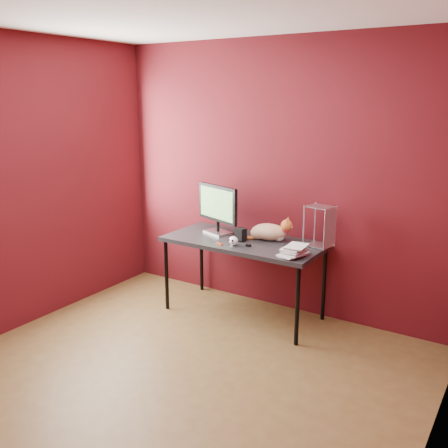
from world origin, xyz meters
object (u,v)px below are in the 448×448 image
Objects in this scene: skull_mug at (233,241)px; book_stack at (289,192)px; monitor at (218,207)px; cat at (269,232)px; desk at (244,245)px; speaker at (241,235)px.

book_stack is (0.52, 0.03, 0.50)m from skull_mug.
monitor is 0.49× the size of book_stack.
cat is 0.44× the size of book_stack.
skull_mug is at bearing -130.64° from cat.
skull_mug is at bearing -87.56° from desk.
book_stack is at bearing -3.75° from speaker.
skull_mug is at bearing -176.82° from book_stack.
cat reaches higher than desk.
book_stack is (0.53, -0.17, 0.59)m from desk.
cat is at bearing 47.91° from speaker.
desk is at bearing 82.81° from speaker.
skull_mug is 0.08× the size of book_stack.
monitor is 1.12× the size of cat.
desk is 1.39× the size of book_stack.
monitor is at bearing 168.09° from desk.
monitor is 4.42× the size of speaker.
desk is at bearing 6.56° from monitor.
monitor is 0.57m from cat.
speaker is at bearing -108.03° from desk.
book_stack is at bearing -53.10° from cat.
desk is 0.81m from book_stack.
cat is at bearing 137.16° from book_stack.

